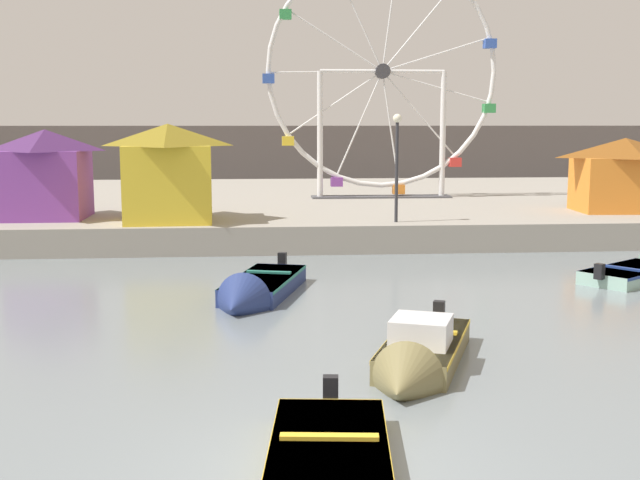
{
  "coord_description": "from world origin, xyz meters",
  "views": [
    {
      "loc": [
        -0.82,
        -10.12,
        4.59
      ],
      "look_at": [
        1.01,
        12.08,
        1.37
      ],
      "focal_mm": 45.35,
      "sensor_mm": 36.0,
      "label": 1
    }
  ],
  "objects_px": {
    "ferris_wheel_white_frame": "(382,76)",
    "carnival_booth_orange_canopy": "(624,173)",
    "carnival_booth_yellow_awning": "(169,171)",
    "promenade_lamp_near": "(397,152)",
    "motorboat_navy_blue": "(254,292)",
    "carnival_booth_purple_stall": "(47,172)",
    "motorboat_olive_wood": "(417,357)"
  },
  "relations": [
    {
      "from": "ferris_wheel_white_frame",
      "to": "carnival_booth_orange_canopy",
      "type": "distance_m",
      "value": 12.07
    },
    {
      "from": "carnival_booth_yellow_awning",
      "to": "promenade_lamp_near",
      "type": "xyz_separation_m",
      "value": [
        8.28,
        -1.07,
        0.71
      ]
    },
    {
      "from": "motorboat_navy_blue",
      "to": "ferris_wheel_white_frame",
      "type": "distance_m",
      "value": 20.22
    },
    {
      "from": "carnival_booth_yellow_awning",
      "to": "carnival_booth_purple_stall",
      "type": "xyz_separation_m",
      "value": [
        -4.68,
        1.2,
        -0.11
      ]
    },
    {
      "from": "ferris_wheel_white_frame",
      "to": "promenade_lamp_near",
      "type": "relative_size",
      "value": 2.96
    },
    {
      "from": "carnival_booth_yellow_awning",
      "to": "carnival_booth_purple_stall",
      "type": "height_order",
      "value": "carnival_booth_yellow_awning"
    },
    {
      "from": "motorboat_olive_wood",
      "to": "carnival_booth_yellow_awning",
      "type": "bearing_deg",
      "value": -137.6
    },
    {
      "from": "motorboat_navy_blue",
      "to": "promenade_lamp_near",
      "type": "xyz_separation_m",
      "value": [
        5.19,
        8.29,
        3.32
      ]
    },
    {
      "from": "promenade_lamp_near",
      "to": "carnival_booth_purple_stall",
      "type": "bearing_deg",
      "value": 170.1
    },
    {
      "from": "motorboat_olive_wood",
      "to": "carnival_booth_yellow_awning",
      "type": "relative_size",
      "value": 1.21
    },
    {
      "from": "ferris_wheel_white_frame",
      "to": "carnival_booth_orange_canopy",
      "type": "bearing_deg",
      "value": -38.31
    },
    {
      "from": "carnival_booth_purple_stall",
      "to": "carnival_booth_orange_canopy",
      "type": "bearing_deg",
      "value": 0.95
    },
    {
      "from": "ferris_wheel_white_frame",
      "to": "promenade_lamp_near",
      "type": "bearing_deg",
      "value": -95.84
    },
    {
      "from": "carnival_booth_purple_stall",
      "to": "promenade_lamp_near",
      "type": "xyz_separation_m",
      "value": [
        12.96,
        -2.26,
        0.82
      ]
    },
    {
      "from": "motorboat_navy_blue",
      "to": "promenade_lamp_near",
      "type": "distance_m",
      "value": 10.33
    },
    {
      "from": "carnival_booth_purple_stall",
      "to": "promenade_lamp_near",
      "type": "height_order",
      "value": "promenade_lamp_near"
    },
    {
      "from": "carnival_booth_orange_canopy",
      "to": "carnival_booth_purple_stall",
      "type": "bearing_deg",
      "value": -175.32
    },
    {
      "from": "ferris_wheel_white_frame",
      "to": "carnival_booth_orange_canopy",
      "type": "height_order",
      "value": "ferris_wheel_white_frame"
    },
    {
      "from": "ferris_wheel_white_frame",
      "to": "promenade_lamp_near",
      "type": "height_order",
      "value": "ferris_wheel_white_frame"
    },
    {
      "from": "motorboat_olive_wood",
      "to": "motorboat_navy_blue",
      "type": "distance_m",
      "value": 7.07
    },
    {
      "from": "ferris_wheel_white_frame",
      "to": "carnival_booth_purple_stall",
      "type": "xyz_separation_m",
      "value": [
        -13.96,
        -7.54,
        -4.07
      ]
    },
    {
      "from": "carnival_booth_orange_canopy",
      "to": "promenade_lamp_near",
      "type": "height_order",
      "value": "promenade_lamp_near"
    },
    {
      "from": "motorboat_navy_blue",
      "to": "ferris_wheel_white_frame",
      "type": "xyz_separation_m",
      "value": [
        6.19,
        18.09,
        6.58
      ]
    },
    {
      "from": "ferris_wheel_white_frame",
      "to": "carnival_booth_orange_canopy",
      "type": "relative_size",
      "value": 2.73
    },
    {
      "from": "ferris_wheel_white_frame",
      "to": "carnival_booth_yellow_awning",
      "type": "relative_size",
      "value": 2.94
    },
    {
      "from": "ferris_wheel_white_frame",
      "to": "carnival_booth_yellow_awning",
      "type": "bearing_deg",
      "value": -136.73
    },
    {
      "from": "motorboat_navy_blue",
      "to": "ferris_wheel_white_frame",
      "type": "height_order",
      "value": "ferris_wheel_white_frame"
    },
    {
      "from": "carnival_booth_purple_stall",
      "to": "carnival_booth_orange_canopy",
      "type": "xyz_separation_m",
      "value": [
        22.83,
        0.53,
        -0.18
      ]
    },
    {
      "from": "motorboat_navy_blue",
      "to": "promenade_lamp_near",
      "type": "height_order",
      "value": "promenade_lamp_near"
    },
    {
      "from": "carnival_booth_purple_stall",
      "to": "promenade_lamp_near",
      "type": "bearing_deg",
      "value": -10.29
    },
    {
      "from": "motorboat_navy_blue",
      "to": "promenade_lamp_near",
      "type": "relative_size",
      "value": 1.35
    },
    {
      "from": "motorboat_navy_blue",
      "to": "carnival_booth_yellow_awning",
      "type": "bearing_deg",
      "value": -146.12
    }
  ]
}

